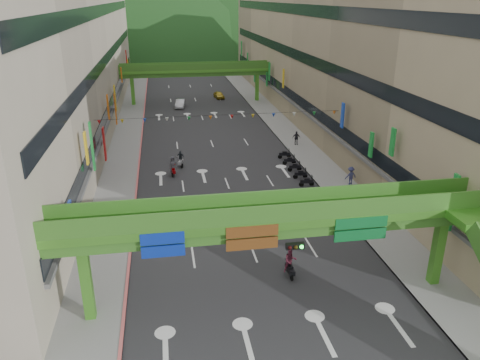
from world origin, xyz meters
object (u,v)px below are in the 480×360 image
at_px(overpass_near, 292,230).
at_px(car_silver, 180,104).
at_px(scooter_rider_mid, 290,262).
at_px(car_yellow, 219,95).
at_px(pedestrian_red, 373,197).
at_px(scooter_rider_near, 194,230).

distance_m(overpass_near, car_silver, 56.81).
bearing_deg(scooter_rider_mid, car_silver, 95.21).
bearing_deg(car_silver, car_yellow, 49.66).
bearing_deg(car_silver, pedestrian_red, -62.23).
relative_size(scooter_rider_near, car_yellow, 0.54).
bearing_deg(scooter_rider_near, pedestrian_red, 12.55).
bearing_deg(car_yellow, overpass_near, -101.11).
relative_size(car_yellow, pedestrian_red, 1.94).
distance_m(car_silver, pedestrian_red, 46.29).
relative_size(overpass_near, scooter_rider_near, 14.14).
bearing_deg(scooter_rider_mid, pedestrian_red, 43.15).
bearing_deg(pedestrian_red, car_silver, 99.06).
distance_m(scooter_rider_mid, pedestrian_red, 14.17).
xyz_separation_m(overpass_near, pedestrian_red, (11.27, 12.77, -4.26)).
relative_size(overpass_near, pedestrian_red, 14.85).
height_order(car_silver, pedestrian_red, pedestrian_red).
bearing_deg(car_yellow, scooter_rider_mid, -100.39).
bearing_deg(scooter_rider_near, overpass_near, -60.56).
bearing_deg(scooter_rider_near, car_silver, 88.54).
height_order(scooter_rider_mid, car_yellow, scooter_rider_mid).
xyz_separation_m(car_silver, car_yellow, (7.47, 6.50, -0.08)).
bearing_deg(scooter_rider_mid, overpass_near, -106.83).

